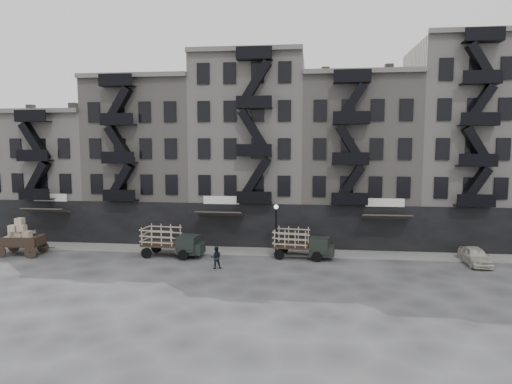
# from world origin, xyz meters

# --- Properties ---
(ground) EXTENTS (140.00, 140.00, 0.00)m
(ground) POSITION_xyz_m (0.00, 0.00, 0.00)
(ground) COLOR #38383A
(ground) RESTS_ON ground
(sidewalk) EXTENTS (55.00, 2.50, 0.15)m
(sidewalk) POSITION_xyz_m (0.00, 3.75, 0.07)
(sidewalk) COLOR slate
(sidewalk) RESTS_ON ground
(building_west) EXTENTS (10.00, 11.35, 13.20)m
(building_west) POSITION_xyz_m (-20.00, 9.83, 6.00)
(building_west) COLOR #A29D95
(building_west) RESTS_ON ground
(building_midwest) EXTENTS (10.00, 11.35, 16.20)m
(building_midwest) POSITION_xyz_m (-10.00, 9.83, 7.50)
(building_midwest) COLOR gray
(building_midwest) RESTS_ON ground
(building_center) EXTENTS (10.00, 11.35, 18.20)m
(building_center) POSITION_xyz_m (-0.00, 9.82, 8.50)
(building_center) COLOR #A29D95
(building_center) RESTS_ON ground
(building_mideast) EXTENTS (10.00, 11.35, 16.20)m
(building_mideast) POSITION_xyz_m (10.00, 9.83, 7.50)
(building_mideast) COLOR gray
(building_mideast) RESTS_ON ground
(building_east) EXTENTS (10.00, 11.35, 19.20)m
(building_east) POSITION_xyz_m (20.00, 9.82, 9.00)
(building_east) COLOR #A29D95
(building_east) RESTS_ON ground
(lamp_post) EXTENTS (0.36, 0.36, 4.28)m
(lamp_post) POSITION_xyz_m (3.00, 2.60, 2.78)
(lamp_post) COLOR black
(lamp_post) RESTS_ON ground
(horse) EXTENTS (2.18, 1.10, 1.80)m
(horse) POSITION_xyz_m (-18.98, 2.60, 0.90)
(horse) COLOR #BDB7AD
(horse) RESTS_ON ground
(wagon) EXTENTS (3.70, 2.09, 3.07)m
(wagon) POSITION_xyz_m (-18.10, 0.34, 1.75)
(wagon) COLOR black
(wagon) RESTS_ON ground
(stake_truck_west) EXTENTS (5.17, 2.46, 2.52)m
(stake_truck_west) POSITION_xyz_m (-5.52, 1.40, 1.44)
(stake_truck_west) COLOR black
(stake_truck_west) RESTS_ON ground
(stake_truck_east) EXTENTS (4.98, 2.45, 2.41)m
(stake_truck_east) POSITION_xyz_m (5.12, 2.17, 1.38)
(stake_truck_east) COLOR black
(stake_truck_east) RESTS_ON ground
(car_east) EXTENTS (1.66, 4.01, 1.36)m
(car_east) POSITION_xyz_m (18.37, 1.80, 0.68)
(car_east) COLOR #BDB8A9
(car_east) RESTS_ON ground
(pedestrian_mid) EXTENTS (0.92, 0.78, 1.67)m
(pedestrian_mid) POSITION_xyz_m (-1.14, -1.65, 0.84)
(pedestrian_mid) COLOR black
(pedestrian_mid) RESTS_ON ground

